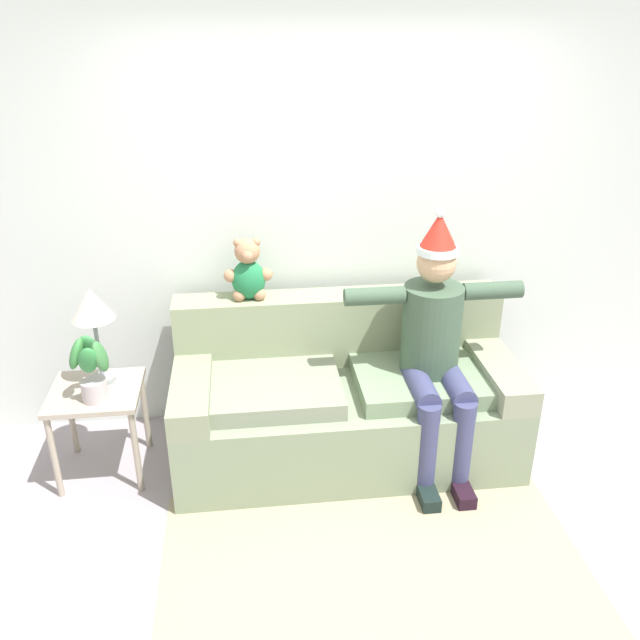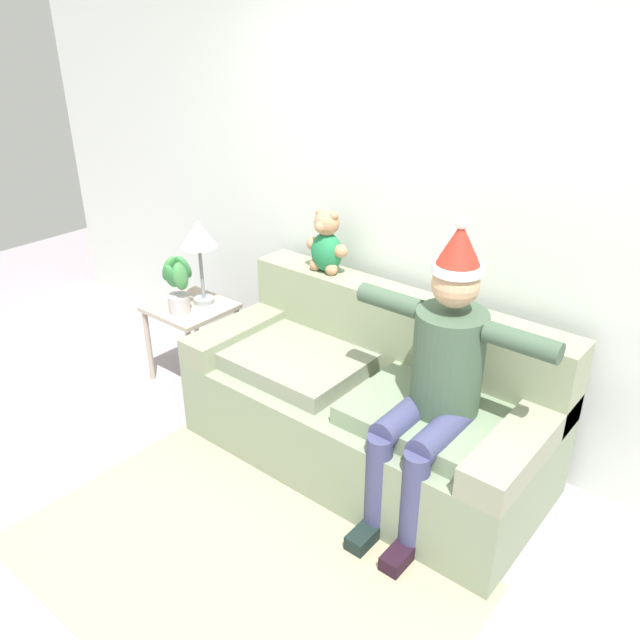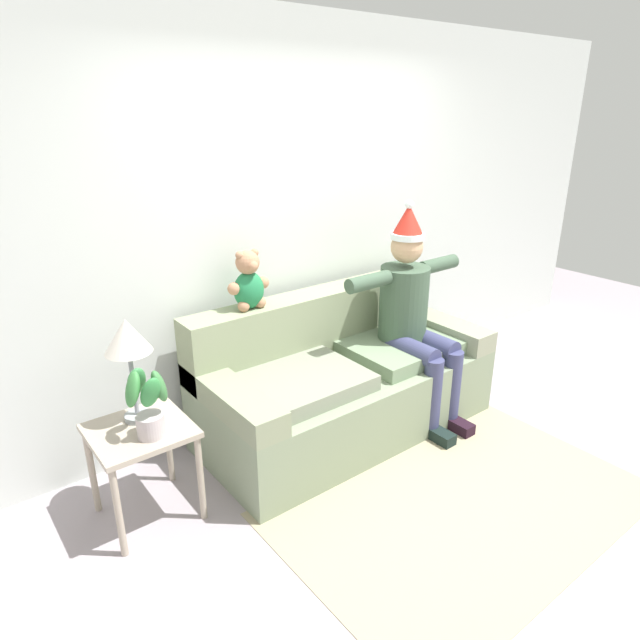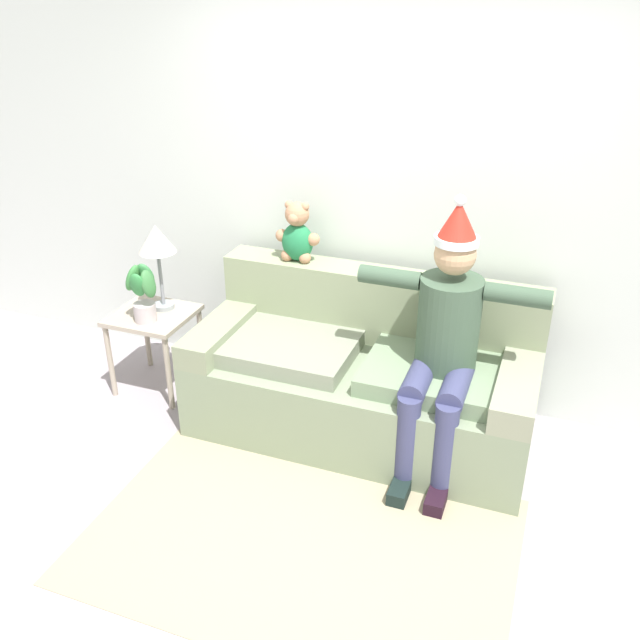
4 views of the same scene
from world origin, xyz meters
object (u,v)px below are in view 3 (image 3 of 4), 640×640
Objects in this scene: table_lamp at (128,341)px; potted_plant at (147,401)px; side_table at (141,443)px; person_seated at (413,312)px; teddy_bear at (249,283)px; couch at (343,380)px.

table_lamp is 1.49× the size of potted_plant.
person_seated is at bearing -3.43° from side_table.
side_table is (-0.89, -0.34, -0.63)m from teddy_bear.
couch is 3.50× the size of table_lamp.
potted_plant is at bearing -92.19° from table_lamp.
teddy_bear is at bearing 20.65° from side_table.
couch is 1.44m from side_table.
teddy_bear is 0.66× the size of table_lamp.
teddy_bear is 1.15m from side_table.
teddy_bear reaches higher than potted_plant.
couch is at bearing 160.58° from person_seated.
table_lamp is (-0.86, -0.24, -0.09)m from teddy_bear.
person_seated reaches higher than table_lamp.
table_lamp is at bearing 178.37° from couch.
couch is at bearing -27.34° from teddy_bear.
teddy_bear is 1.03m from potted_plant.
couch is 0.68m from person_seated.
side_table is at bearing 176.57° from person_seated.
teddy_bear is (-0.54, 0.28, 0.74)m from couch.
potted_plant is at bearing -77.46° from side_table.
table_lamp reaches higher than side_table.
couch is at bearing -1.63° from table_lamp.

